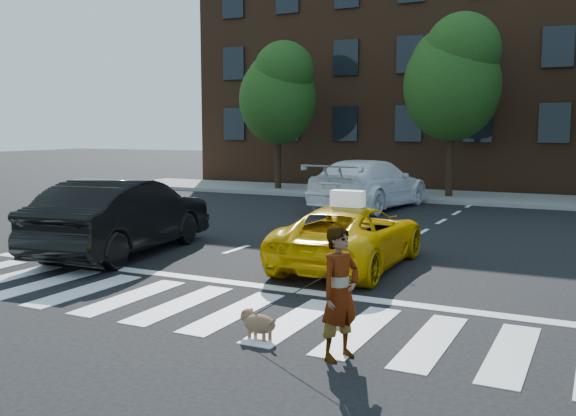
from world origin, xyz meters
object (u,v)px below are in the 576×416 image
at_px(woman, 340,293).
at_px(taxi, 351,236).
at_px(dog, 257,322).
at_px(tree_mid, 453,74).
at_px(tree_left, 279,90).
at_px(black_sedan, 123,216).
at_px(white_suv, 369,184).

bearing_deg(woman, taxi, 40.83).
bearing_deg(dog, tree_mid, 110.62).
distance_m(tree_left, taxi, 16.01).
relative_size(tree_left, black_sedan, 1.28).
xyz_separation_m(tree_left, dog, (8.85, -17.88, -4.23)).
relative_size(black_sedan, white_suv, 0.86).
relative_size(tree_left, taxi, 1.45).
distance_m(tree_left, woman, 21.05).
bearing_deg(tree_mid, black_sedan, -106.42).
relative_size(black_sedan, woman, 3.13).
bearing_deg(tree_mid, tree_left, 180.00).
distance_m(black_sedan, woman, 7.87).
distance_m(taxi, black_sedan, 5.12).
bearing_deg(black_sedan, tree_mid, -114.27).
bearing_deg(taxi, black_sedan, 10.20).
distance_m(tree_mid, taxi, 13.80).
distance_m(tree_left, tree_mid, 7.51).
bearing_deg(tree_mid, white_suv, -116.17).
height_order(black_sedan, dog, black_sedan).
xyz_separation_m(black_sedan, white_suv, (2.22, 10.16, 0.02)).
relative_size(tree_left, woman, 4.00).
bearing_deg(tree_left, black_sedan, -76.64).
bearing_deg(dog, white_suv, 119.55).
xyz_separation_m(taxi, black_sedan, (-5.02, -0.98, 0.22)).
bearing_deg(tree_left, dog, -63.67).
xyz_separation_m(tree_mid, woman, (2.62, -18.10, -4.04)).
distance_m(white_suv, woman, 14.87).
bearing_deg(dog, taxi, 112.09).
bearing_deg(dog, tree_left, 132.63).
height_order(tree_left, dog, tree_left).
xyz_separation_m(tree_mid, black_sedan, (-4.15, -14.09, -4.01)).
xyz_separation_m(white_suv, woman, (4.55, -14.16, -0.04)).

